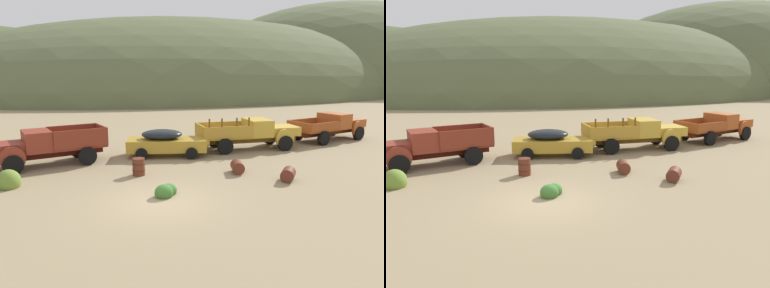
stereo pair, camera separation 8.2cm
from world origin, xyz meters
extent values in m
plane|color=#998460|center=(0.00, 0.00, 0.00)|extent=(300.00, 300.00, 0.00)
ellipsoid|color=#56603D|center=(26.78, 65.26, 0.00)|extent=(113.98, 71.24, 30.70)
ellipsoid|color=#56603D|center=(68.23, 67.51, 0.00)|extent=(76.44, 82.66, 42.56)
cube|color=#42140D|center=(-3.87, 7.44, 0.66)|extent=(5.64, 1.83, 0.36)
cube|color=maroon|center=(-5.89, 7.09, 1.11)|extent=(2.00, 1.88, 0.55)
cylinder|color=maroon|center=(-5.82, 8.07, 0.76)|extent=(1.21, 0.38, 1.20)
cylinder|color=maroon|center=(-5.50, 6.19, 0.76)|extent=(1.21, 0.38, 1.20)
cube|color=maroon|center=(-4.39, 7.35, 1.36)|extent=(1.58, 2.03, 1.05)
cube|color=black|center=(-4.96, 7.25, 1.57)|extent=(0.31, 1.55, 0.59)
cube|color=maroon|center=(-2.37, 7.70, 0.90)|extent=(3.10, 2.37, 0.12)
cube|color=maroon|center=(-2.53, 8.64, 1.43)|extent=(2.79, 0.58, 0.95)
cube|color=maroon|center=(-2.21, 6.75, 1.43)|extent=(2.79, 0.58, 0.95)
cube|color=maroon|center=(-1.04, 7.92, 1.43)|extent=(0.42, 1.91, 0.95)
cylinder|color=black|center=(-5.49, 6.14, 0.48)|extent=(0.99, 0.44, 0.96)
cylinder|color=black|center=(-2.31, 8.72, 0.48)|extent=(0.99, 0.44, 0.96)
cylinder|color=black|center=(-1.97, 6.75, 0.48)|extent=(0.99, 0.44, 0.96)
cube|color=#B28928|center=(2.55, 7.17, 0.68)|extent=(4.87, 3.15, 0.68)
ellipsoid|color=black|center=(2.30, 7.26, 1.28)|extent=(2.74, 2.27, 0.57)
ellipsoid|color=#B28928|center=(4.49, 6.54, 0.75)|extent=(1.40, 1.71, 0.61)
cylinder|color=black|center=(3.60, 5.86, 0.34)|extent=(0.71, 0.40, 0.68)
cylinder|color=black|center=(4.17, 7.61, 0.34)|extent=(0.71, 0.40, 0.68)
cylinder|color=black|center=(0.94, 6.74, 0.34)|extent=(0.71, 0.40, 0.68)
cylinder|color=black|center=(1.51, 8.48, 0.34)|extent=(0.71, 0.40, 0.68)
cube|color=brown|center=(7.94, 7.11, 0.66)|extent=(6.19, 1.71, 0.36)
cube|color=gold|center=(10.18, 6.84, 1.11)|extent=(2.13, 1.95, 0.55)
cube|color=#B7B2A8|center=(11.07, 6.73, 1.09)|extent=(0.22, 1.19, 0.44)
cylinder|color=gold|center=(9.80, 5.85, 0.76)|extent=(1.21, 0.32, 1.20)
cylinder|color=gold|center=(10.05, 7.89, 0.76)|extent=(1.21, 0.32, 1.20)
cube|color=gold|center=(8.52, 7.04, 1.36)|extent=(1.65, 2.15, 1.05)
cube|color=black|center=(9.15, 6.96, 1.57)|extent=(0.25, 1.68, 0.59)
cube|color=#B5882D|center=(6.28, 7.31, 0.90)|extent=(3.32, 2.43, 0.12)
cube|color=#B5882D|center=(6.16, 6.28, 1.31)|extent=(3.08, 0.47, 0.70)
cube|color=#B5882D|center=(6.41, 8.34, 1.31)|extent=(3.08, 0.47, 0.70)
cube|color=#B5882D|center=(4.81, 7.49, 1.31)|extent=(0.35, 2.07, 0.70)
cube|color=brown|center=(4.93, 6.43, 1.91)|extent=(0.09, 0.09, 0.50)
cube|color=brown|center=(5.70, 6.34, 1.91)|extent=(0.09, 0.09, 0.50)
cube|color=brown|center=(6.62, 6.23, 1.91)|extent=(0.09, 0.09, 0.50)
cube|color=brown|center=(7.38, 6.13, 1.91)|extent=(0.09, 0.09, 0.50)
cylinder|color=black|center=(9.79, 5.80, 0.48)|extent=(0.99, 0.39, 0.96)
cylinder|color=black|center=(10.05, 7.94, 0.48)|extent=(0.99, 0.39, 0.96)
cylinder|color=black|center=(5.90, 6.27, 0.48)|extent=(0.99, 0.39, 0.96)
cylinder|color=black|center=(6.16, 8.42, 0.48)|extent=(0.99, 0.39, 0.96)
cube|color=#51220D|center=(14.77, 7.67, 0.66)|extent=(5.82, 1.95, 0.36)
cube|color=#A34C1E|center=(16.86, 8.03, 1.11)|extent=(2.08, 2.06, 0.55)
cube|color=#B7B2A8|center=(17.69, 8.17, 1.09)|extent=(0.28, 1.22, 0.44)
cylinder|color=#A34C1E|center=(16.80, 6.94, 0.76)|extent=(1.21, 0.38, 1.20)
cylinder|color=#A34C1E|center=(16.44, 9.03, 0.76)|extent=(1.21, 0.38, 1.20)
cube|color=#A34C1E|center=(15.31, 7.76, 1.36)|extent=(1.65, 2.24, 1.05)
cube|color=black|center=(15.90, 7.86, 1.57)|extent=(0.34, 1.72, 0.59)
cube|color=#97471E|center=(13.23, 7.41, 0.90)|extent=(3.22, 2.59, 0.12)
cube|color=#97471E|center=(13.41, 6.35, 1.23)|extent=(2.87, 0.59, 0.55)
cube|color=#97471E|center=(13.05, 8.46, 1.23)|extent=(2.87, 0.59, 0.55)
cube|color=#97471E|center=(11.86, 7.17, 1.23)|extent=(0.46, 2.12, 0.55)
cylinder|color=black|center=(16.81, 6.89, 0.48)|extent=(0.99, 0.44, 0.96)
cylinder|color=black|center=(16.43, 9.08, 0.48)|extent=(0.99, 0.44, 0.96)
cylinder|color=black|center=(13.18, 6.27, 0.48)|extent=(0.99, 0.44, 0.96)
cylinder|color=black|center=(12.80, 8.46, 0.48)|extent=(0.99, 0.44, 0.96)
cylinder|color=#5B2819|center=(0.10, 3.86, 0.41)|extent=(0.59, 0.59, 0.83)
torus|color=#401C11|center=(0.10, 3.86, 0.58)|extent=(0.63, 0.63, 0.03)
torus|color=#401C11|center=(0.10, 3.86, 0.25)|extent=(0.63, 0.63, 0.03)
cylinder|color=#5B2819|center=(6.21, 0.49, 0.30)|extent=(1.02, 1.03, 0.61)
cylinder|color=#5B2819|center=(4.70, 2.51, 0.30)|extent=(0.86, 1.04, 0.60)
ellipsoid|color=#3D702D|center=(0.32, 0.49, 0.18)|extent=(0.76, 0.68, 0.66)
ellipsoid|color=#3D702D|center=(0.37, 0.66, 0.12)|extent=(0.52, 0.47, 0.45)
ellipsoid|color=#3D702D|center=(0.60, 0.75, 0.16)|extent=(0.68, 0.61, 0.57)
ellipsoid|color=olive|center=(-5.53, 4.03, 0.28)|extent=(1.01, 0.90, 1.03)
ellipsoid|color=olive|center=(-5.61, 4.00, 0.17)|extent=(0.79, 0.71, 0.62)
camera|label=1|loc=(-3.74, -12.93, 5.02)|focal=34.55mm
camera|label=2|loc=(-3.67, -12.96, 5.02)|focal=34.55mm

